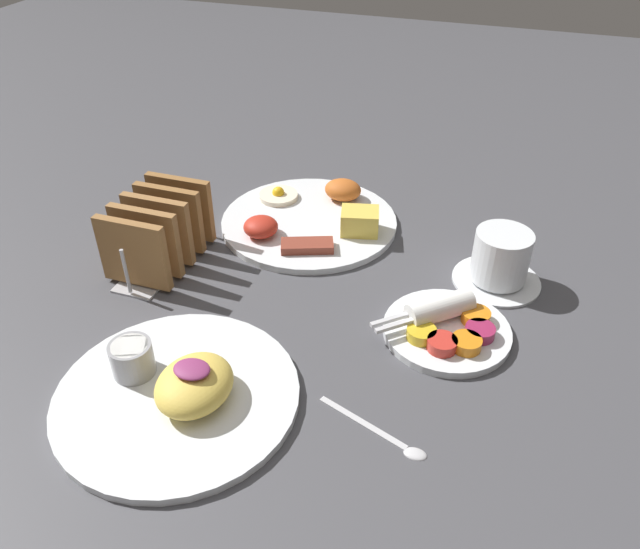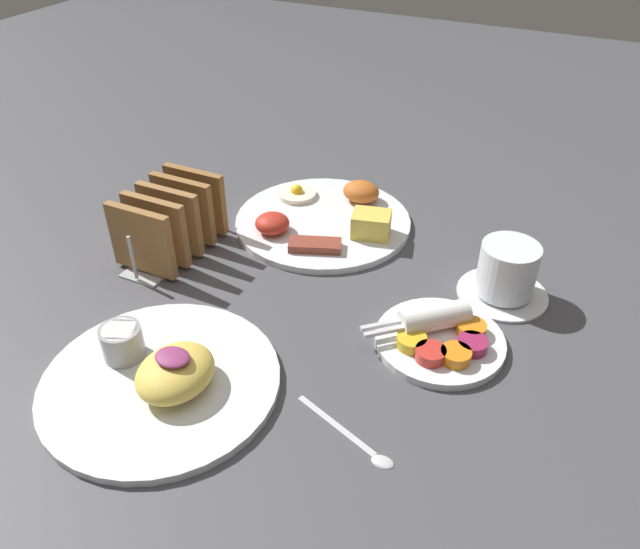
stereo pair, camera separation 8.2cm
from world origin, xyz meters
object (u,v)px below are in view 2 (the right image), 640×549
(plate_foreground, at_px, (161,375))
(toast_rack, at_px, (171,222))
(plate_breakfast, at_px, (326,218))
(coffee_cup, at_px, (506,273))
(plate_condiments, at_px, (440,337))

(plate_foreground, height_order, toast_rack, toast_rack)
(plate_breakfast, height_order, coffee_cup, coffee_cup)
(plate_condiments, distance_m, coffee_cup, 0.14)
(plate_foreground, distance_m, coffee_cup, 0.45)
(plate_condiments, xyz_separation_m, toast_rack, (-0.41, 0.03, 0.04))
(coffee_cup, bearing_deg, plate_breakfast, 168.16)
(plate_foreground, xyz_separation_m, toast_rack, (-0.15, 0.23, 0.03))
(plate_condiments, distance_m, toast_rack, 0.42)
(plate_breakfast, distance_m, plate_foreground, 0.39)
(plate_condiments, relative_size, plate_foreground, 0.62)
(plate_condiments, height_order, plate_foreground, plate_foreground)
(toast_rack, relative_size, coffee_cup, 1.50)
(plate_condiments, relative_size, toast_rack, 0.93)
(plate_breakfast, relative_size, coffee_cup, 2.29)
(plate_breakfast, relative_size, plate_condiments, 1.64)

